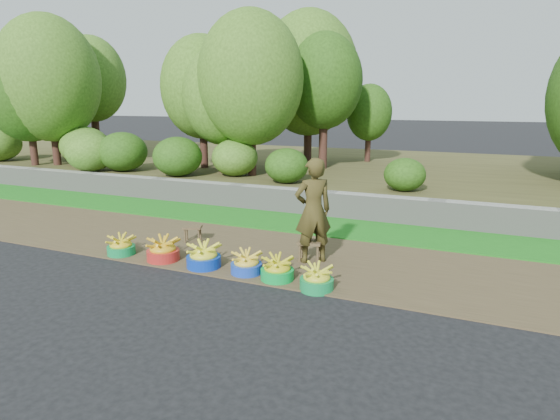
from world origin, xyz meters
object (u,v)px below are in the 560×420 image
at_px(basin_f, 317,279).
at_px(vendor_woman, 313,211).
at_px(basin_c, 204,257).
at_px(basin_d, 246,264).
at_px(basin_e, 277,270).
at_px(stool_left, 193,229).
at_px(stool_right, 310,245).
at_px(basin_b, 163,251).
at_px(basin_a, 121,246).

relative_size(basin_f, vendor_woman, 0.28).
relative_size(basin_c, basin_d, 1.13).
relative_size(basin_c, basin_e, 1.11).
bearing_deg(basin_e, stool_left, 153.29).
bearing_deg(stool_right, basin_b, -157.44).
xyz_separation_m(basin_e, vendor_woman, (0.20, 0.90, 0.67)).
bearing_deg(basin_f, basin_e, 170.84).
bearing_deg(stool_left, basin_c, -49.37).
xyz_separation_m(basin_d, basin_f, (1.12, -0.15, -0.00)).
relative_size(basin_d, basin_f, 1.01).
bearing_deg(basin_f, basin_a, 178.35).
height_order(stool_right, vendor_woman, vendor_woman).
distance_m(basin_b, basin_c, 0.75).
distance_m(basin_c, basin_d, 0.70).
relative_size(stool_left, vendor_woman, 0.24).
height_order(basin_a, basin_b, basin_b).
distance_m(basin_d, basin_e, 0.51).
distance_m(basin_e, stool_right, 0.93).
xyz_separation_m(basin_b, vendor_woman, (2.16, 0.87, 0.66)).
distance_m(basin_a, vendor_woman, 3.17).
bearing_deg(vendor_woman, basin_c, -7.81).
relative_size(basin_d, basin_e, 0.98).
bearing_deg(stool_right, vendor_woman, -11.86).
bearing_deg(basin_e, basin_f, -9.16).
height_order(stool_left, vendor_woman, vendor_woman).
bearing_deg(stool_right, basin_a, -162.56).
relative_size(basin_b, basin_c, 0.98).
height_order(basin_b, basin_c, basin_c).
bearing_deg(basin_a, stool_left, 57.72).
height_order(basin_a, basin_d, basin_d).
distance_m(basin_e, vendor_woman, 1.14).
bearing_deg(basin_a, vendor_woman, 16.98).
bearing_deg(basin_c, basin_e, -1.14).
relative_size(basin_e, stool_left, 1.20).
xyz_separation_m(basin_b, basin_c, (0.75, -0.01, 0.00)).
bearing_deg(vendor_woman, basin_b, -17.90).
distance_m(basin_a, stool_left, 1.25).
height_order(basin_d, vendor_woman, vendor_woman).
height_order(basin_b, basin_d, basin_b).
xyz_separation_m(basin_a, vendor_woman, (2.96, 0.91, 0.68)).
distance_m(basin_c, stool_right, 1.63).
relative_size(basin_d, stool_right, 1.12).
bearing_deg(basin_c, stool_left, 130.63).
distance_m(basin_d, stool_left, 1.88).
bearing_deg(basin_b, basin_f, -3.00).
distance_m(stool_right, vendor_woman, 0.55).
height_order(basin_c, basin_d, basin_c).
distance_m(basin_d, stool_right, 1.09).
bearing_deg(basin_d, stool_right, 52.69).
bearing_deg(basin_e, basin_a, -179.97).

